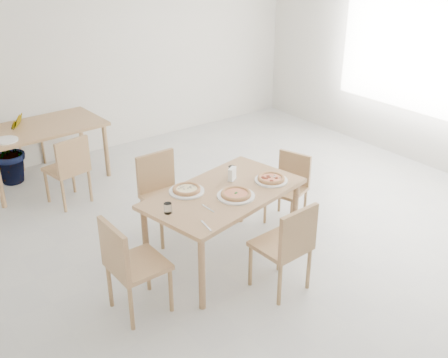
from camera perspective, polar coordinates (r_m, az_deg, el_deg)
room at (r=7.37m, az=22.65°, el=12.21°), size 7.28×7.00×7.00m
main_table at (r=4.92m, az=0.00°, el=-2.21°), size 1.64×1.14×0.75m
chair_south at (r=4.60m, az=6.95°, el=-6.92°), size 0.45×0.45×0.87m
chair_north at (r=5.49m, az=-6.75°, el=-1.12°), size 0.44×0.44×0.88m
chair_west at (r=4.38m, az=-10.35°, el=-8.85°), size 0.45×0.45×0.89m
chair_east at (r=5.79m, az=7.15°, el=-0.42°), size 0.48×0.48×0.77m
plate_margherita at (r=4.78m, az=1.31°, el=-1.86°), size 0.35×0.35×0.02m
plate_mushroom at (r=4.88m, az=-4.08°, el=-1.34°), size 0.33×0.33×0.02m
plate_pepperoni at (r=5.10m, az=5.15°, el=-0.14°), size 0.32×0.32×0.02m
pizza_margherita at (r=4.77m, az=1.31°, el=-1.62°), size 0.30×0.30×0.03m
pizza_mushroom at (r=4.87m, az=-4.09°, el=-1.09°), size 0.34×0.34×0.03m
pizza_pepperoni at (r=5.09m, az=5.16°, el=0.09°), size 0.33×0.33×0.03m
tumbler_a at (r=4.52m, az=-6.13°, el=-3.17°), size 0.07×0.07×0.09m
tumbler_b at (r=5.18m, az=0.88°, el=0.87°), size 0.07×0.07×0.10m
napkin_holder at (r=5.06m, az=0.89°, el=0.48°), size 0.13×0.11×0.13m
fork_a at (r=4.33m, az=-1.95°, el=-5.12°), size 0.05×0.19×0.01m
fork_b at (r=4.58m, az=-1.72°, el=-3.24°), size 0.02×0.18×0.01m
second_table at (r=6.94m, az=-19.35°, el=4.80°), size 1.56×0.94×0.75m
chair_back_s at (r=6.30m, az=-16.50°, el=1.36°), size 0.49×0.49×0.85m
chair_back_n at (r=7.71m, az=-21.31°, el=4.76°), size 0.46×0.46×0.78m
plate_empty at (r=6.56m, az=-22.67°, el=3.91°), size 0.28×0.28×0.02m
potted_plant at (r=7.17m, az=-22.15°, el=3.07°), size 0.61×0.56×0.89m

